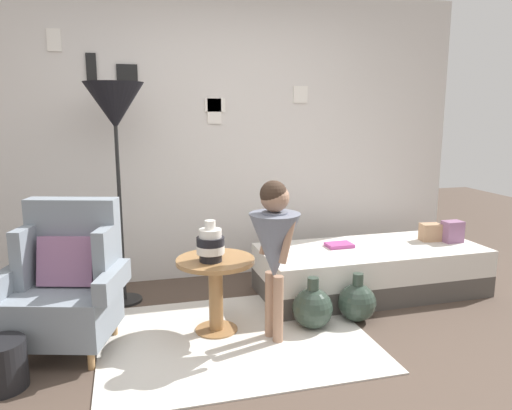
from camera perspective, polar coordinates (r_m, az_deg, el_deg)
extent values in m
plane|color=#4C3D33|center=(3.03, 2.04, -19.59)|extent=(12.00, 12.00, 0.00)
cube|color=silver|center=(4.52, -5.18, 7.85)|extent=(4.80, 0.10, 2.60)
cube|color=white|center=(4.45, -22.57, 17.41)|extent=(0.11, 0.02, 0.18)
cube|color=#ACACAB|center=(4.45, -22.58, 17.42)|extent=(0.08, 0.01, 0.14)
cube|color=white|center=(4.46, -4.92, 10.91)|extent=(0.12, 0.02, 0.22)
cube|color=#A2A298|center=(4.45, -4.91, 10.91)|extent=(0.10, 0.01, 0.18)
cube|color=white|center=(4.46, -4.84, 11.57)|extent=(0.19, 0.02, 0.12)
cube|color=#B5B5B2|center=(4.46, -4.83, 11.57)|extent=(0.14, 0.01, 0.09)
cube|color=black|center=(4.41, -18.72, 14.91)|extent=(0.08, 0.02, 0.25)
cube|color=slate|center=(4.40, -18.72, 14.92)|extent=(0.06, 0.01, 0.19)
cube|color=black|center=(4.40, -14.86, 14.61)|extent=(0.17, 0.02, 0.16)
cube|color=#AAAAA4|center=(4.39, -14.86, 14.61)|extent=(0.13, 0.01, 0.12)
cube|color=white|center=(4.67, 5.20, 12.76)|extent=(0.14, 0.02, 0.15)
cube|color=#5F5F5B|center=(4.67, 5.22, 12.76)|extent=(0.11, 0.01, 0.12)
cube|color=silver|center=(3.47, -2.50, -15.31)|extent=(1.81, 1.44, 0.01)
cylinder|color=tan|center=(3.43, -26.57, -15.81)|extent=(0.04, 0.04, 0.12)
cylinder|color=tan|center=(3.24, -18.73, -16.79)|extent=(0.04, 0.04, 0.12)
cylinder|color=tan|center=(3.79, -23.36, -12.95)|extent=(0.04, 0.04, 0.12)
cylinder|color=tan|center=(3.62, -16.26, -13.61)|extent=(0.04, 0.04, 0.12)
cube|color=gray|center=(3.43, -21.49, -11.56)|extent=(0.73, 0.71, 0.30)
cube|color=gray|center=(3.50, -20.53, -3.71)|extent=(0.62, 0.30, 0.55)
cube|color=gray|center=(3.51, -25.19, -5.41)|extent=(0.16, 0.32, 0.39)
cube|color=gray|center=(3.31, -17.09, -5.78)|extent=(0.16, 0.32, 0.39)
cube|color=gray|center=(3.48, -26.93, -7.82)|extent=(0.23, 0.51, 0.14)
cube|color=gray|center=(3.22, -16.44, -8.50)|extent=(0.23, 0.51, 0.14)
cube|color=gray|center=(3.41, -21.22, -6.13)|extent=(0.39, 0.26, 0.33)
cube|color=#4C4742|center=(4.37, 13.17, -8.74)|extent=(1.91, 0.83, 0.18)
cube|color=silver|center=(4.30, 13.28, -6.23)|extent=(1.91, 0.83, 0.22)
cube|color=gray|center=(4.64, 22.00, -2.90)|extent=(0.17, 0.12, 0.19)
cube|color=tan|center=(4.62, 19.72, -3.01)|extent=(0.18, 0.14, 0.15)
cylinder|color=#9E7042|center=(3.58, -4.65, -14.36)|extent=(0.30, 0.30, 0.02)
cylinder|color=#9E7042|center=(3.48, -4.72, -10.58)|extent=(0.10, 0.10, 0.49)
cylinder|color=#9E7042|center=(3.40, -4.78, -6.52)|extent=(0.54, 0.54, 0.03)
cylinder|color=black|center=(3.33, -5.32, -6.10)|extent=(0.15, 0.15, 0.06)
cylinder|color=white|center=(3.32, -5.34, -5.18)|extent=(0.19, 0.19, 0.06)
cylinder|color=black|center=(3.30, -5.36, -4.25)|extent=(0.19, 0.19, 0.06)
cylinder|color=white|center=(3.29, -5.38, -3.31)|extent=(0.15, 0.15, 0.06)
cylinder|color=white|center=(3.27, -5.39, -2.33)|extent=(0.07, 0.07, 0.06)
cylinder|color=black|center=(4.22, -15.09, -10.68)|extent=(0.28, 0.28, 0.02)
cylinder|color=black|center=(4.00, -15.68, 0.52)|extent=(0.03, 0.03, 1.65)
cone|color=black|center=(3.94, -16.23, 11.10)|extent=(0.45, 0.45, 0.35)
cylinder|color=#A37A60|center=(3.33, 2.60, -12.15)|extent=(0.07, 0.07, 0.47)
cylinder|color=#A37A60|center=(3.40, 1.66, -11.59)|extent=(0.07, 0.07, 0.47)
cone|color=slate|center=(3.23, 2.18, -4.88)|extent=(0.34, 0.34, 0.45)
cylinder|color=slate|center=(3.19, 2.20, -2.31)|extent=(0.17, 0.17, 0.17)
cylinder|color=#A37A60|center=(3.12, 3.70, -4.21)|extent=(0.13, 0.08, 0.30)
cylinder|color=#A37A60|center=(3.32, 1.35, -3.29)|extent=(0.13, 0.08, 0.30)
sphere|color=#A37A60|center=(3.15, 2.22, 0.87)|extent=(0.19, 0.19, 0.19)
sphere|color=#38281E|center=(3.14, 2.07, 1.28)|extent=(0.18, 0.18, 0.18)
cube|color=#B0458C|center=(4.23, 9.72, -4.65)|extent=(0.22, 0.16, 0.03)
sphere|color=#2D3D33|center=(3.59, 6.63, -11.92)|extent=(0.29, 0.29, 0.29)
cylinder|color=#2D3D33|center=(3.53, 6.70, -9.13)|extent=(0.08, 0.08, 0.09)
sphere|color=#2D3D33|center=(3.76, 11.75, -11.13)|extent=(0.28, 0.28, 0.28)
cylinder|color=#2D3D33|center=(3.70, 11.85, -8.52)|extent=(0.08, 0.08, 0.09)
cylinder|color=black|center=(3.20, -27.71, -16.26)|extent=(0.28, 0.28, 0.28)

